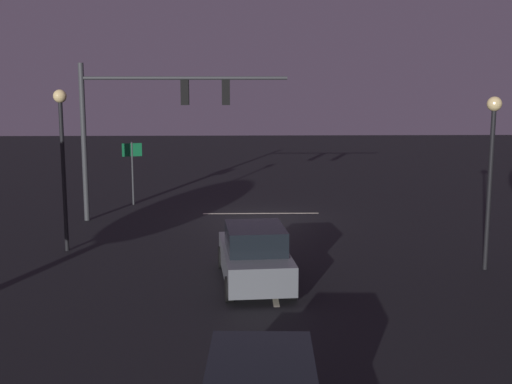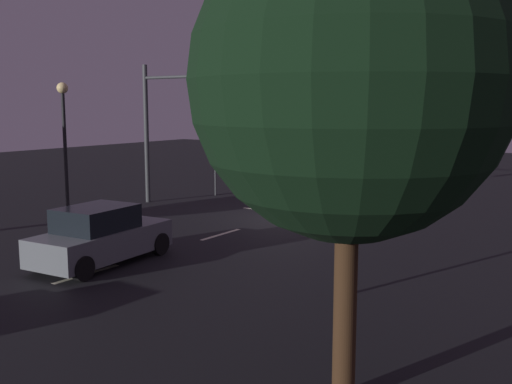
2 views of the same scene
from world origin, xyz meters
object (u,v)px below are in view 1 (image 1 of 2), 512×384
at_px(traffic_signal_assembly, 151,110).
at_px(car_approaching, 255,256).
at_px(street_lamp_right_kerb, 62,140).
at_px(street_lamp_left_kerb, 492,151).
at_px(route_sign, 132,160).

xyz_separation_m(traffic_signal_assembly, car_approaching, (-3.98, 8.80, -3.71)).
distance_m(traffic_signal_assembly, street_lamp_right_kerb, 5.52).
bearing_deg(street_lamp_left_kerb, traffic_signal_assembly, -34.40).
bearing_deg(route_sign, traffic_signal_assembly, 111.38).
relative_size(traffic_signal_assembly, car_approaching, 1.86).
xyz_separation_m(traffic_signal_assembly, route_sign, (1.33, -3.40, -2.42)).
height_order(car_approaching, street_lamp_right_kerb, street_lamp_right_kerb).
height_order(traffic_signal_assembly, car_approaching, traffic_signal_assembly).
bearing_deg(street_lamp_left_kerb, route_sign, -41.51).
distance_m(street_lamp_right_kerb, route_sign, 8.58).
relative_size(traffic_signal_assembly, street_lamp_left_kerb, 1.58).
xyz_separation_m(traffic_signal_assembly, street_lamp_right_kerb, (2.32, 4.96, -0.74)).
relative_size(traffic_signal_assembly, street_lamp_right_kerb, 1.53).
xyz_separation_m(street_lamp_left_kerb, street_lamp_right_kerb, (13.41, -2.64, 0.10)).
relative_size(street_lamp_right_kerb, route_sign, 1.88).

